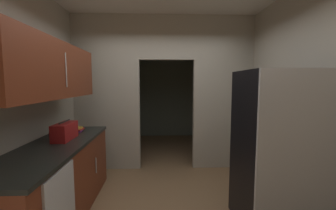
# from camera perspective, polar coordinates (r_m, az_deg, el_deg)

# --- Properties ---
(kitchen_partition) EXTENTS (3.31, 0.12, 2.85)m
(kitchen_partition) POSITION_cam_1_polar(r_m,az_deg,el_deg) (4.06, -1.20, 4.59)
(kitchen_partition) COLOR #ADA899
(kitchen_partition) RESTS_ON ground
(adjoining_room_shell) EXTENTS (3.31, 2.65, 2.85)m
(adjoining_room_shell) POSITION_cam_1_polar(r_m,az_deg,el_deg) (5.87, -1.42, 3.84)
(adjoining_room_shell) COLOR gray
(adjoining_room_shell) RESTS_ON ground
(refrigerator) EXTENTS (0.85, 0.78, 1.75)m
(refrigerator) POSITION_cam_1_polar(r_m,az_deg,el_deg) (2.73, 27.25, -10.60)
(refrigerator) COLOR black
(refrigerator) RESTS_ON ground
(lower_cabinet_run) EXTENTS (0.69, 2.15, 0.91)m
(lower_cabinet_run) POSITION_cam_1_polar(r_m,az_deg,el_deg) (3.00, -27.46, -17.66)
(lower_cabinet_run) COLOR maroon
(lower_cabinet_run) RESTS_ON ground
(upper_cabinet_counterside) EXTENTS (0.36, 1.94, 0.63)m
(upper_cabinet_counterside) POSITION_cam_1_polar(r_m,az_deg,el_deg) (2.77, -28.71, 8.06)
(upper_cabinet_counterside) COLOR maroon
(boombox) EXTENTS (0.19, 0.42, 0.24)m
(boombox) POSITION_cam_1_polar(r_m,az_deg,el_deg) (3.04, -25.53, -6.26)
(boombox) COLOR maroon
(boombox) RESTS_ON lower_cabinet_run
(book_stack) EXTENTS (0.14, 0.18, 0.07)m
(book_stack) POSITION_cam_1_polar(r_m,az_deg,el_deg) (3.46, -22.55, -5.93)
(book_stack) COLOR #8C3893
(book_stack) RESTS_ON lower_cabinet_run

